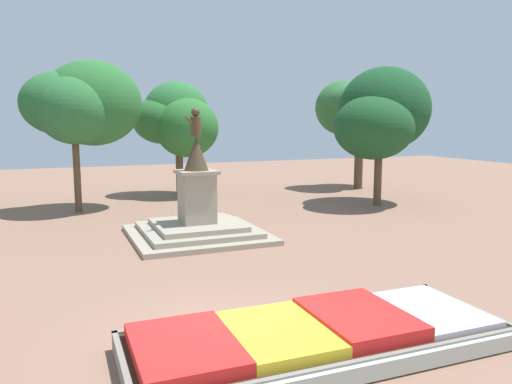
{
  "coord_description": "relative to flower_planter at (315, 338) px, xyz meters",
  "views": [
    {
      "loc": [
        -2.95,
        -8.63,
        4.13
      ],
      "look_at": [
        2.19,
        3.82,
        2.19
      ],
      "focal_mm": 35.0,
      "sensor_mm": 36.0,
      "label": 1
    }
  ],
  "objects": [
    {
      "name": "ground_plane",
      "position": [
        -1.29,
        1.17,
        -0.25
      ],
      "size": [
        76.3,
        76.3,
        0.0
      ],
      "primitive_type": "plane",
      "color": "#8C6651"
    },
    {
      "name": "flower_planter",
      "position": [
        0.0,
        0.0,
        0.0
      ],
      "size": [
        7.07,
        2.83,
        0.58
      ],
      "color": "#38281C",
      "rests_on": "ground_plane"
    },
    {
      "name": "statue_monument",
      "position": [
        0.47,
        9.4,
        0.49
      ],
      "size": [
        4.63,
        4.63,
        4.56
      ],
      "color": "#9F9480",
      "rests_on": "ground_plane"
    },
    {
      "name": "park_tree_far_left",
      "position": [
        10.79,
        12.97,
        4.08
      ],
      "size": [
        5.36,
        4.85,
        6.73
      ],
      "color": "brown",
      "rests_on": "ground_plane"
    },
    {
      "name": "park_tree_behind_statue",
      "position": [
        2.22,
        19.66,
        3.89
      ],
      "size": [
        4.43,
        4.4,
        6.25
      ],
      "color": "brown",
      "rests_on": "ground_plane"
    },
    {
      "name": "park_tree_street_side",
      "position": [
        -2.86,
        16.6,
        4.56
      ],
      "size": [
        5.33,
        4.32,
        6.84
      ],
      "color": "brown",
      "rests_on": "ground_plane"
    },
    {
      "name": "park_tree_mid_canopy",
      "position": [
        12.85,
        18.69,
        4.56
      ],
      "size": [
        4.75,
        3.78,
        6.51
      ],
      "color": "brown",
      "rests_on": "ground_plane"
    }
  ]
}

